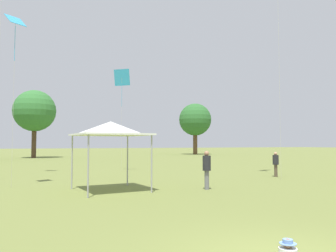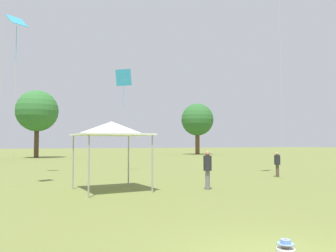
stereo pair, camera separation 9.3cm
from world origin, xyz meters
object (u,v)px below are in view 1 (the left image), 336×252
person_standing_2 (276,162)px  kite_3 (122,79)px  kite_0 (15,26)px  canopy_tent (111,129)px  distant_tree_2 (35,111)px  person_standing_1 (207,166)px  distant_tree_0 (195,120)px

person_standing_2 → kite_3: (-8.49, 7.73, 6.34)m
kite_0 → kite_3: bearing=55.5°
canopy_tent → kite_3: kite_3 is taller
canopy_tent → distant_tree_2: bearing=94.8°
kite_3 → distant_tree_2: size_ratio=0.78×
canopy_tent → distant_tree_2: (-3.26, 38.75, 4.29)m
person_standing_1 → kite_0: 12.02m
kite_3 → distant_tree_0: distant_tree_0 is taller
person_standing_2 → canopy_tent: size_ratio=0.46×
canopy_tent → kite_0: 7.46m
kite_0 → distant_tree_2: bearing=100.4°
kite_3 → kite_0: bearing=126.3°
person_standing_2 → canopy_tent: canopy_tent is taller
person_standing_1 → kite_3: (-1.32, 11.27, 6.21)m
kite_0 → distant_tree_2: size_ratio=0.85×
canopy_tent → distant_tree_0: bearing=58.5°
kite_3 → distant_tree_2: 29.52m
canopy_tent → kite_0: bearing=145.6°
person_standing_1 → kite_0: (-8.69, 4.31, 7.09)m
canopy_tent → kite_0: size_ratio=0.40×
distant_tree_2 → kite_3: bearing=-77.7°
kite_0 → canopy_tent: bearing=-22.3°
person_standing_1 → distant_tree_2: distant_tree_2 is taller
kite_3 → distant_tree_0: bearing=-42.2°
person_standing_2 → canopy_tent: (-11.54, -2.19, 1.92)m
person_standing_2 → kite_3: 13.12m
person_standing_1 → kite_3: kite_3 is taller
person_standing_1 → canopy_tent: (-4.37, 1.35, 1.79)m
person_standing_1 → kite_3: size_ratio=0.23×
distant_tree_0 → distant_tree_2: distant_tree_2 is taller
distant_tree_0 → distant_tree_2: bearing=-170.5°
kite_0 → kite_3: 10.17m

